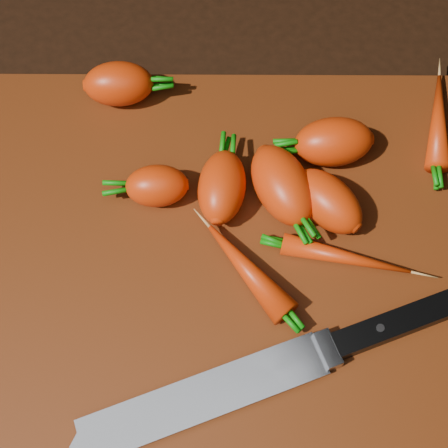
{
  "coord_description": "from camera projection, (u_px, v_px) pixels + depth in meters",
  "views": [
    {
      "loc": [
        0.0,
        -0.25,
        0.55
      ],
      "look_at": [
        0.0,
        0.01,
        0.03
      ],
      "focal_mm": 50.0,
      "sensor_mm": 36.0,
      "label": 1
    }
  ],
  "objects": [
    {
      "name": "carrot_0",
      "position": [
        119.0,
        84.0,
        0.64
      ],
      "size": [
        0.07,
        0.05,
        0.05
      ],
      "primitive_type": "ellipsoid",
      "rotation": [
        0.0,
        0.0,
        0.06
      ],
      "color": "red",
      "rests_on": "cutting_board"
    },
    {
      "name": "carrot_2",
      "position": [
        282.0,
        185.0,
        0.59
      ],
      "size": [
        0.08,
        0.1,
        0.05
      ],
      "primitive_type": "ellipsoid",
      "rotation": [
        0.0,
        0.0,
        -1.16
      ],
      "color": "red",
      "rests_on": "cutting_board"
    },
    {
      "name": "carrot_1",
      "position": [
        157.0,
        186.0,
        0.59
      ],
      "size": [
        0.06,
        0.04,
        0.04
      ],
      "primitive_type": "ellipsoid",
      "rotation": [
        0.0,
        0.0,
        3.21
      ],
      "color": "red",
      "rests_on": "cutting_board"
    },
    {
      "name": "carrot_3",
      "position": [
        222.0,
        187.0,
        0.59
      ],
      "size": [
        0.05,
        0.08,
        0.05
      ],
      "primitive_type": "ellipsoid",
      "rotation": [
        0.0,
        0.0,
        1.46
      ],
      "color": "red",
      "rests_on": "cutting_board"
    },
    {
      "name": "carrot_8",
      "position": [
        247.0,
        269.0,
        0.56
      ],
      "size": [
        0.09,
        0.1,
        0.03
      ],
      "primitive_type": "ellipsoid",
      "rotation": [
        0.0,
        0.0,
        2.25
      ],
      "color": "red",
      "rests_on": "cutting_board"
    },
    {
      "name": "cutting_board",
      "position": [
        224.0,
        245.0,
        0.59
      ],
      "size": [
        0.5,
        0.4,
        0.01
      ],
      "primitive_type": "cube",
      "color": "#511F07",
      "rests_on": "ground"
    },
    {
      "name": "knife",
      "position": [
        228.0,
        388.0,
        0.52
      ],
      "size": [
        0.33,
        0.15,
        0.02
      ],
      "rotation": [
        0.0,
        0.0,
        0.36
      ],
      "color": "gray",
      "rests_on": "cutting_board"
    },
    {
      "name": "carrot_5",
      "position": [
        327.0,
        201.0,
        0.58
      ],
      "size": [
        0.09,
        0.09,
        0.05
      ],
      "primitive_type": "ellipsoid",
      "rotation": [
        0.0,
        0.0,
        2.31
      ],
      "color": "red",
      "rests_on": "cutting_board"
    },
    {
      "name": "ground",
      "position": [
        224.0,
        249.0,
        0.6
      ],
      "size": [
        2.0,
        2.0,
        0.01
      ],
      "primitive_type": "cube",
      "color": "black"
    },
    {
      "name": "carrot_7",
      "position": [
        346.0,
        258.0,
        0.57
      ],
      "size": [
        0.12,
        0.05,
        0.02
      ],
      "primitive_type": "ellipsoid",
      "rotation": [
        0.0,
        0.0,
        -0.23
      ],
      "color": "red",
      "rests_on": "cutting_board"
    },
    {
      "name": "carrot_4",
      "position": [
        334.0,
        142.0,
        0.61
      ],
      "size": [
        0.08,
        0.06,
        0.05
      ],
      "primitive_type": "ellipsoid",
      "rotation": [
        0.0,
        0.0,
        3.25
      ],
      "color": "red",
      "rests_on": "cutting_board"
    },
    {
      "name": "carrot_6",
      "position": [
        438.0,
        120.0,
        0.64
      ],
      "size": [
        0.04,
        0.12,
        0.02
      ],
      "primitive_type": "ellipsoid",
      "rotation": [
        0.0,
        0.0,
        1.4
      ],
      "color": "red",
      "rests_on": "cutting_board"
    }
  ]
}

